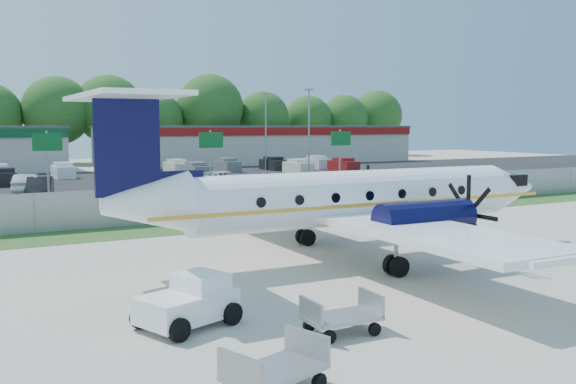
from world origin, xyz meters
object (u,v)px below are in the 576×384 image
pushback_tug (190,302)px  baggage_cart_near (275,369)px  baggage_cart_far (342,316)px  aircraft (349,198)px

pushback_tug → baggage_cart_near: size_ratio=1.26×
baggage_cart_far → pushback_tug: bearing=141.8°
aircraft → baggage_cart_far: 9.65m
baggage_cart_near → baggage_cart_far: bearing=37.4°
baggage_cart_near → aircraft: bearing=49.7°
baggage_cart_far → baggage_cart_near: bearing=-142.6°
baggage_cart_near → pushback_tug: bearing=89.8°
pushback_tug → baggage_cart_near: 4.98m
aircraft → baggage_cart_far: bearing=-125.0°
aircraft → baggage_cart_near: bearing=-130.3°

